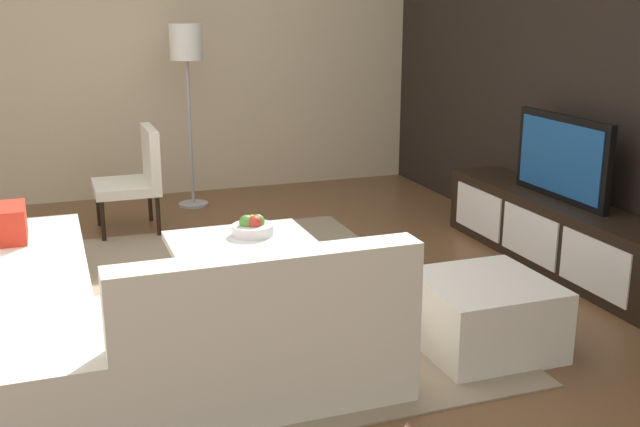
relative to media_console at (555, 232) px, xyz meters
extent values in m
plane|color=brown|center=(0.00, -2.40, -0.25)|extent=(14.00, 14.00, 0.00)
cube|color=black|center=(0.00, 0.30, 1.15)|extent=(6.40, 0.12, 2.80)
cube|color=beige|center=(-3.20, -2.20, 1.15)|extent=(0.12, 5.20, 2.80)
cube|color=gray|center=(-0.10, -2.40, -0.24)|extent=(3.35, 2.61, 0.01)
cube|color=black|center=(0.00, 0.00, 0.00)|extent=(2.28, 0.44, 0.50)
cube|color=white|center=(-0.70, -0.22, 0.00)|extent=(0.64, 0.01, 0.35)
cube|color=white|center=(0.00, -0.22, 0.00)|extent=(0.64, 0.01, 0.35)
cube|color=white|center=(0.70, -0.22, 0.00)|extent=(0.64, 0.01, 0.35)
cube|color=black|center=(0.00, 0.00, 0.55)|extent=(1.00, 0.05, 0.61)
cube|color=#194C8C|center=(0.00, -0.03, 0.55)|extent=(0.90, 0.01, 0.51)
cube|color=silver|center=(0.20, -3.70, -0.04)|extent=(2.52, 0.85, 0.42)
cube|color=silver|center=(1.04, -2.56, -0.04)|extent=(0.85, 1.43, 0.42)
cube|color=silver|center=(1.37, -2.56, 0.37)|extent=(0.18, 1.43, 0.39)
cube|color=red|center=(-0.56, -3.70, 0.28)|extent=(0.36, 0.20, 0.22)
cube|color=red|center=(1.04, -2.20, 0.20)|extent=(0.60, 0.44, 0.06)
cube|color=black|center=(-0.10, -2.30, -0.08)|extent=(0.75, 0.74, 0.33)
cube|color=white|center=(-0.10, -2.30, 0.10)|extent=(0.94, 0.92, 0.05)
cylinder|color=black|center=(-2.19, -3.07, -0.06)|extent=(0.04, 0.04, 0.38)
cylinder|color=black|center=(-1.70, -3.07, -0.06)|extent=(0.04, 0.04, 0.38)
cylinder|color=black|center=(-2.19, -2.63, -0.06)|extent=(0.04, 0.04, 0.38)
cylinder|color=black|center=(-1.70, -2.63, -0.06)|extent=(0.04, 0.04, 0.38)
cube|color=silver|center=(-1.95, -2.85, 0.13)|extent=(0.58, 0.52, 0.08)
cube|color=silver|center=(-1.95, -2.63, 0.40)|extent=(0.58, 0.08, 0.45)
cylinder|color=#A5A5AA|center=(-2.59, -2.17, -0.24)|extent=(0.28, 0.28, 0.02)
cylinder|color=#A5A5AA|center=(-2.59, -2.17, 0.44)|extent=(0.03, 0.03, 1.34)
cylinder|color=white|center=(-2.59, -2.17, 1.27)|extent=(0.30, 0.30, 0.32)
cube|color=silver|center=(1.04, -1.24, -0.05)|extent=(0.70, 0.70, 0.40)
cylinder|color=silver|center=(-0.28, -2.20, 0.17)|extent=(0.28, 0.28, 0.07)
sphere|color=#B23326|center=(-0.26, -2.19, 0.22)|extent=(0.10, 0.10, 0.10)
sphere|color=#4C8C33|center=(-0.28, -2.16, 0.22)|extent=(0.10, 0.10, 0.10)
sphere|color=gold|center=(-0.33, -2.19, 0.22)|extent=(0.08, 0.08, 0.08)
sphere|color=#4C8C33|center=(-0.28, -2.24, 0.22)|extent=(0.10, 0.10, 0.10)
camera|label=1|loc=(4.42, -3.41, 1.62)|focal=42.80mm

